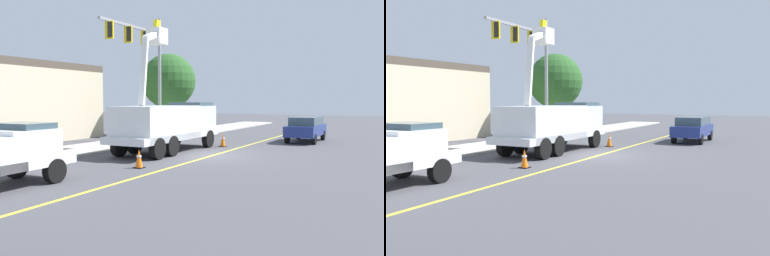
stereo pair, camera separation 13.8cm
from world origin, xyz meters
TOP-DOWN VIEW (x-y plane):
  - ground at (0.00, 0.00)m, footprint 120.00×120.00m
  - sidewalk_far_side at (-0.08, 7.44)m, footprint 60.03×4.21m
  - lane_centre_stripe at (0.00, 0.00)m, footprint 50.00×0.67m
  - utility_bucket_truck at (0.49, 2.89)m, footprint 8.22×2.77m
  - passing_minivan at (9.39, -2.64)m, footprint 4.82×1.99m
  - traffic_cone_mid_front at (-4.87, 1.08)m, footprint 0.40×0.40m
  - traffic_cone_mid_rear at (3.94, 1.13)m, footprint 0.40×0.40m
  - traffic_signal_mast at (3.34, 6.45)m, footprint 6.39×0.60m
  - street_tree_right at (9.23, 8.16)m, footprint 4.31×4.31m

SIDE VIEW (x-z plane):
  - ground at x=0.00m, z-range 0.00..0.00m
  - lane_centre_stripe at x=0.00m, z-range 0.00..0.01m
  - sidewalk_far_side at x=-0.08m, z-range 0.00..0.12m
  - traffic_cone_mid_front at x=-4.87m, z-range -0.01..0.79m
  - traffic_cone_mid_rear at x=3.94m, z-range -0.01..0.83m
  - passing_minivan at x=9.39m, z-range 0.13..1.82m
  - utility_bucket_truck at x=0.49m, z-range -2.03..5.27m
  - street_tree_right at x=9.23m, z-range 1.08..7.56m
  - traffic_signal_mast at x=3.34m, z-range 1.58..9.94m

